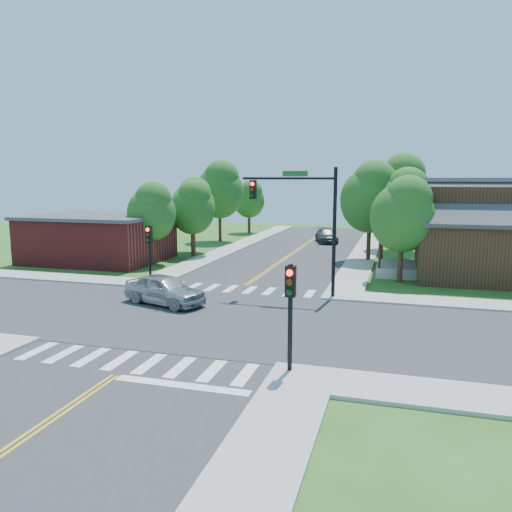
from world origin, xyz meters
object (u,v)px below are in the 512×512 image
(house_ne, at_px, (496,229))
(signal_pole_se, at_px, (290,298))
(car_silver, at_px, (165,290))
(car_dgrey, at_px, (326,236))
(signal_mast_ne, at_px, (304,211))
(signal_pole_nw, at_px, (149,244))

(house_ne, bearing_deg, signal_pole_se, -115.58)
(signal_pole_se, xyz_separation_m, car_silver, (-8.32, 7.36, -1.86))
(house_ne, relative_size, car_dgrey, 2.54)
(signal_mast_ne, bearing_deg, signal_pole_nw, -179.93)
(signal_pole_se, xyz_separation_m, house_ne, (9.51, 19.86, 0.67))
(signal_pole_se, height_order, car_dgrey, signal_pole_se)
(signal_pole_se, bearing_deg, house_ne, 64.42)
(signal_pole_nw, xyz_separation_m, car_dgrey, (7.38, 24.13, -1.97))
(car_silver, bearing_deg, signal_pole_nw, 55.41)
(signal_pole_nw, height_order, car_dgrey, signal_pole_nw)
(car_silver, bearing_deg, car_dgrey, 9.41)
(signal_pole_se, relative_size, car_dgrey, 0.74)
(car_silver, distance_m, car_dgrey, 28.33)
(signal_mast_ne, bearing_deg, signal_pole_se, -81.44)
(signal_mast_ne, xyz_separation_m, car_silver, (-6.63, -3.85, -4.05))
(signal_mast_ne, height_order, car_dgrey, signal_mast_ne)
(signal_mast_ne, height_order, house_ne, signal_mast_ne)
(car_silver, relative_size, car_dgrey, 0.98)
(signal_pole_nw, height_order, car_silver, signal_pole_nw)
(signal_mast_ne, xyz_separation_m, house_ne, (11.19, 8.65, -1.52))
(signal_pole_se, distance_m, car_dgrey, 35.59)
(signal_pole_nw, bearing_deg, car_silver, -53.13)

